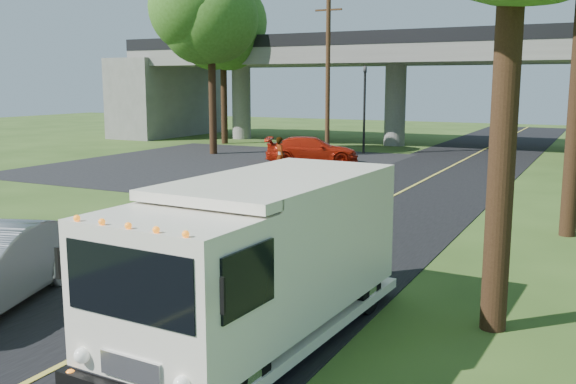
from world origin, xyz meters
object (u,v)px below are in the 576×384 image
Objects in this scene: utility_pole at (328,76)px; red_sedan at (312,150)px; step_van at (262,255)px; tree_left_far at (224,34)px; traffic_signal at (365,100)px; pedestrian at (280,157)px; tree_left_lot at (212,17)px.

red_sedan is at bearing -79.50° from utility_pole.
tree_left_far is at bearing 126.03° from step_van.
step_van is 1.33× the size of red_sedan.
step_van is at bearing -68.98° from utility_pole.
traffic_signal is 11.75m from tree_left_far.
pedestrian reaches higher than red_sedan.
traffic_signal reaches higher than pedestrian.
tree_left_lot is at bearing 4.28° from pedestrian.
red_sedan is (-9.04, 21.69, -0.75)m from step_van.
traffic_signal is at bearing 109.63° from step_van.
pedestrian is (-8.43, 16.90, -0.56)m from step_van.
tree_left_lot is 1.06× the size of tree_left_far.
utility_pole is 27.23m from step_van.
tree_left_far reaches higher than traffic_signal.
red_sedan is (-0.84, -5.56, -2.50)m from traffic_signal.
tree_left_far is 14.12m from red_sedan.
red_sedan is at bearing 115.51° from step_van.
utility_pole is 10.45m from tree_left_far.
utility_pole reaches higher than red_sedan.
tree_left_lot is at bearing -151.89° from traffic_signal.
tree_left_far reaches higher than pedestrian.
utility_pole is at bearing 113.89° from step_van.
pedestrian is (10.57, -12.18, -6.56)m from tree_left_far.
step_van is (19.00, -29.09, -6.00)m from tree_left_far.
tree_left_lot is 12.03m from pedestrian.
traffic_signal reaches higher than step_van.
utility_pole is 5.06× the size of pedestrian.
tree_left_far is 2.04× the size of red_sedan.
pedestrian is at bearing 164.66° from red_sedan.
step_van is at bearing -73.25° from traffic_signal.
utility_pole is 7.43m from tree_left_lot.
traffic_signal is 0.80× the size of step_van.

